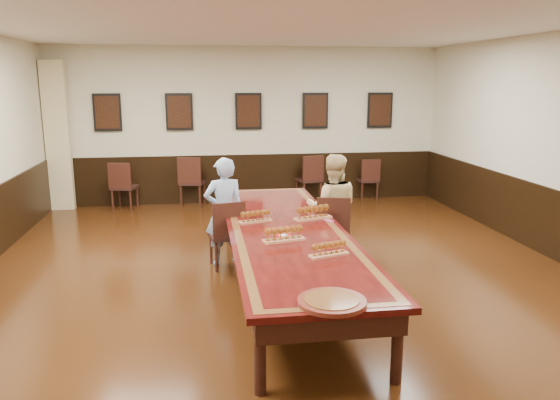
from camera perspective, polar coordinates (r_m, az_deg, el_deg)
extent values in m
cube|color=black|center=(6.90, 0.61, -9.12)|extent=(8.00, 10.00, 0.02)
cube|color=white|center=(6.45, 0.68, 18.55)|extent=(8.00, 10.00, 0.02)
cube|color=beige|center=(11.43, -3.33, 7.76)|extent=(8.00, 0.02, 3.20)
cube|color=beige|center=(1.90, 26.35, -17.88)|extent=(8.00, 0.02, 3.20)
imported|color=#5386D0|center=(7.53, -5.85, -1.22)|extent=(0.60, 0.45, 1.51)
imported|color=beige|center=(7.72, 5.50, -0.82)|extent=(0.86, 0.72, 1.52)
cube|color=#E44CA6|center=(7.04, 5.10, -2.17)|extent=(0.13, 0.15, 0.01)
cube|color=#CDBE8D|center=(11.54, -22.23, 6.17)|extent=(0.45, 0.18, 2.90)
cube|color=black|center=(11.54, -3.25, 2.30)|extent=(7.98, 0.04, 1.00)
cube|color=#330808|center=(6.66, 0.63, -3.27)|extent=(1.40, 5.00, 0.06)
cube|color=brown|center=(6.65, 0.63, -3.00)|extent=(1.28, 4.88, 0.00)
cube|color=#330808|center=(6.65, 0.63, -2.98)|extent=(1.10, 4.70, 0.00)
cube|color=black|center=(6.70, 0.62, -4.50)|extent=(1.25, 4.85, 0.18)
cylinder|color=black|center=(4.59, -2.11, -15.90)|extent=(0.10, 0.10, 0.69)
cylinder|color=black|center=(4.83, 12.15, -14.62)|extent=(0.10, 0.10, 0.69)
cylinder|color=black|center=(8.93, -5.39, -1.74)|extent=(0.10, 0.10, 0.69)
cylinder|color=black|center=(9.06, 1.95, -1.49)|extent=(0.10, 0.10, 0.69)
cube|color=black|center=(11.43, -17.60, 8.72)|extent=(0.54, 0.03, 0.74)
cube|color=black|center=(11.42, -17.61, 8.72)|extent=(0.46, 0.01, 0.64)
cube|color=black|center=(11.30, -10.49, 9.05)|extent=(0.54, 0.03, 0.74)
cube|color=black|center=(11.28, -10.50, 9.05)|extent=(0.46, 0.01, 0.64)
cube|color=black|center=(11.34, -3.32, 9.25)|extent=(0.54, 0.03, 0.74)
cube|color=black|center=(11.32, -3.31, 9.24)|extent=(0.46, 0.01, 0.64)
cube|color=black|center=(11.55, 3.71, 9.30)|extent=(0.54, 0.03, 0.74)
cube|color=black|center=(11.53, 3.73, 9.29)|extent=(0.46, 0.01, 0.64)
cube|color=black|center=(11.92, 10.40, 9.22)|extent=(0.54, 0.03, 0.74)
cube|color=black|center=(11.90, 10.42, 9.21)|extent=(0.46, 0.01, 0.64)
cube|color=#B06E4A|center=(6.95, -2.57, -2.25)|extent=(0.44, 0.24, 0.03)
cube|color=#B06E4A|center=(7.10, 3.46, -1.91)|extent=(0.53, 0.30, 0.03)
cube|color=#B06E4A|center=(6.13, 0.40, -4.21)|extent=(0.50, 0.25, 0.03)
cube|color=#B06E4A|center=(5.66, 5.11, -5.73)|extent=(0.44, 0.25, 0.03)
cylinder|color=#AE130B|center=(6.31, 0.38, -3.81)|extent=(0.19, 0.19, 0.02)
cylinder|color=silver|center=(6.30, 0.38, -3.70)|extent=(0.10, 0.10, 0.01)
cylinder|color=#511810|center=(4.50, 5.44, -10.54)|extent=(0.66, 0.66, 0.04)
cylinder|color=brown|center=(4.49, 5.44, -10.28)|extent=(0.53, 0.53, 0.01)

